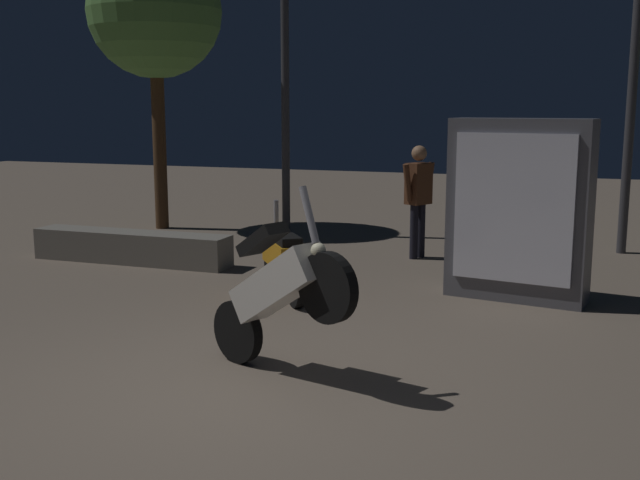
{
  "coord_description": "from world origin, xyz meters",
  "views": [
    {
      "loc": [
        2.58,
        -5.24,
        2.24
      ],
      "look_at": [
        0.24,
        1.37,
        1.0
      ],
      "focal_mm": 42.74,
      "sensor_mm": 36.0,
      "label": 1
    }
  ],
  "objects_px": {
    "motorcycle_orange_parked_left": "(284,260)",
    "kiosk_billboard": "(519,210)",
    "person_rider_beside": "(418,192)",
    "streetlamp_near": "(285,43)",
    "motorcycle_white_foreground": "(279,290)",
    "streetlamp_far": "(634,65)"
  },
  "relations": [
    {
      "from": "motorcycle_white_foreground",
      "to": "streetlamp_near",
      "type": "height_order",
      "value": "streetlamp_near"
    },
    {
      "from": "person_rider_beside",
      "to": "streetlamp_near",
      "type": "bearing_deg",
      "value": 1.98
    },
    {
      "from": "streetlamp_near",
      "to": "kiosk_billboard",
      "type": "relative_size",
      "value": 2.47
    },
    {
      "from": "motorcycle_white_foreground",
      "to": "person_rider_beside",
      "type": "xyz_separation_m",
      "value": [
        -0.0,
        5.36,
        0.25
      ]
    },
    {
      "from": "motorcycle_orange_parked_left",
      "to": "streetlamp_near",
      "type": "height_order",
      "value": "streetlamp_near"
    },
    {
      "from": "motorcycle_white_foreground",
      "to": "kiosk_billboard",
      "type": "relative_size",
      "value": 0.78
    },
    {
      "from": "person_rider_beside",
      "to": "streetlamp_near",
      "type": "relative_size",
      "value": 0.32
    },
    {
      "from": "motorcycle_white_foreground",
      "to": "streetlamp_far",
      "type": "distance_m",
      "value": 7.68
    },
    {
      "from": "motorcycle_orange_parked_left",
      "to": "kiosk_billboard",
      "type": "relative_size",
      "value": 0.66
    },
    {
      "from": "streetlamp_near",
      "to": "kiosk_billboard",
      "type": "xyz_separation_m",
      "value": [
        4.24,
        -3.34,
        -2.23
      ]
    },
    {
      "from": "motorcycle_orange_parked_left",
      "to": "kiosk_billboard",
      "type": "bearing_deg",
      "value": -110.17
    },
    {
      "from": "streetlamp_far",
      "to": "kiosk_billboard",
      "type": "relative_size",
      "value": 2.09
    },
    {
      "from": "streetlamp_far",
      "to": "person_rider_beside",
      "type": "bearing_deg",
      "value": -153.38
    },
    {
      "from": "motorcycle_white_foreground",
      "to": "person_rider_beside",
      "type": "bearing_deg",
      "value": 115.21
    },
    {
      "from": "motorcycle_white_foreground",
      "to": "streetlamp_near",
      "type": "xyz_separation_m",
      "value": [
        -2.64,
        6.69,
        2.54
      ]
    },
    {
      "from": "person_rider_beside",
      "to": "kiosk_billboard",
      "type": "xyz_separation_m",
      "value": [
        1.61,
        -2.01,
        0.06
      ]
    },
    {
      "from": "person_rider_beside",
      "to": "streetlamp_near",
      "type": "xyz_separation_m",
      "value": [
        -2.63,
        1.33,
        2.29
      ]
    },
    {
      "from": "motorcycle_orange_parked_left",
      "to": "streetlamp_near",
      "type": "relative_size",
      "value": 0.27
    },
    {
      "from": "person_rider_beside",
      "to": "streetlamp_far",
      "type": "xyz_separation_m",
      "value": [
        2.89,
        1.45,
        1.84
      ]
    },
    {
      "from": "kiosk_billboard",
      "to": "streetlamp_near",
      "type": "bearing_deg",
      "value": -28.64
    },
    {
      "from": "kiosk_billboard",
      "to": "streetlamp_far",
      "type": "bearing_deg",
      "value": -100.68
    },
    {
      "from": "person_rider_beside",
      "to": "kiosk_billboard",
      "type": "distance_m",
      "value": 2.58
    }
  ]
}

